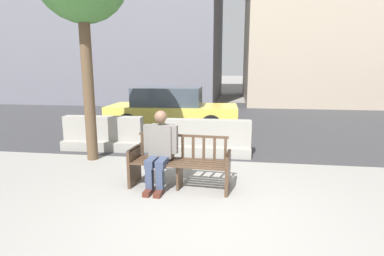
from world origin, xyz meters
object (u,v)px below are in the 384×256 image
Objects in this scene: seated_person at (160,148)px; car_taxi_near at (172,109)px; jersey_barrier_centre at (208,141)px; street_bench at (180,165)px; jersey_barrier_left at (104,136)px.

seated_person is 5.08m from car_taxi_near.
seated_person is 0.65× the size of jersey_barrier_centre.
street_bench is 0.45m from seated_person.
car_taxi_near is at bearing 67.09° from jersey_barrier_left.
jersey_barrier_centre and jersey_barrier_left have the same top height.
street_bench is at bearing -98.00° from jersey_barrier_centre.
car_taxi_near is at bearing 103.56° from street_bench.
car_taxi_near reaches higher than jersey_barrier_left.
street_bench is 1.31× the size of seated_person.
jersey_barrier_centre is at bearing -62.82° from car_taxi_near.
jersey_barrier_centre is at bearing 73.41° from seated_person.
jersey_barrier_centre is (0.63, 2.11, -0.35)m from seated_person.
car_taxi_near is at bearing 117.18° from jersey_barrier_centre.
seated_person is 0.31× the size of car_taxi_near.
jersey_barrier_left is (-2.03, 2.25, -0.35)m from seated_person.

